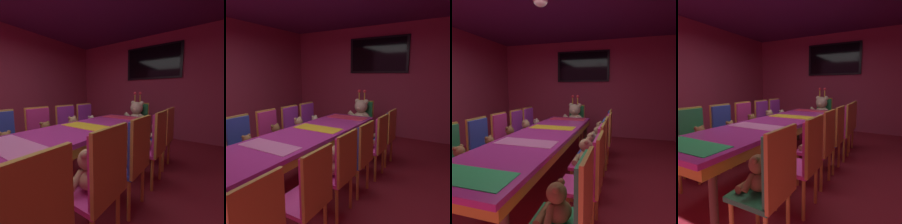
% 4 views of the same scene
% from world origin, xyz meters
% --- Properties ---
extents(ground_plane, '(7.90, 7.90, 0.00)m').
position_xyz_m(ground_plane, '(0.00, 0.00, 0.00)').
color(ground_plane, maroon).
extents(wall_back, '(5.20, 0.12, 2.80)m').
position_xyz_m(wall_back, '(0.00, 3.20, 1.40)').
color(wall_back, '#99334C').
rests_on(wall_back, ground_plane).
extents(banquet_table, '(0.90, 3.49, 0.75)m').
position_xyz_m(banquet_table, '(0.00, 0.00, 0.66)').
color(banquet_table, '#B22D8C').
rests_on(banquet_table, ground_plane).
extents(chair_left_2, '(0.42, 0.41, 0.98)m').
position_xyz_m(chair_left_2, '(-0.85, -0.28, 0.60)').
color(chair_left_2, '#2D47B2').
rests_on(chair_left_2, ground_plane).
extents(teddy_left_2, '(0.22, 0.28, 0.27)m').
position_xyz_m(teddy_left_2, '(-0.71, -0.28, 0.57)').
color(teddy_left_2, olive).
rests_on(teddy_left_2, chair_left_2).
extents(chair_left_3, '(0.42, 0.41, 0.98)m').
position_xyz_m(chair_left_3, '(-0.87, 0.30, 0.60)').
color(chair_left_3, '#CC338C').
rests_on(chair_left_3, ground_plane).
extents(teddy_left_3, '(0.25, 0.32, 0.30)m').
position_xyz_m(teddy_left_3, '(-0.73, 0.30, 0.59)').
color(teddy_left_3, brown).
rests_on(teddy_left_3, chair_left_3).
extents(chair_left_4, '(0.42, 0.41, 0.98)m').
position_xyz_m(chair_left_4, '(-0.85, 0.84, 0.60)').
color(chair_left_4, purple).
rests_on(chair_left_4, ground_plane).
extents(teddy_left_4, '(0.27, 0.34, 0.33)m').
position_xyz_m(teddy_left_4, '(-0.70, 0.84, 0.60)').
color(teddy_left_4, tan).
rests_on(teddy_left_4, chair_left_4).
extents(chair_left_5, '(0.42, 0.41, 0.98)m').
position_xyz_m(chair_left_5, '(-0.85, 1.37, 0.60)').
color(chair_left_5, purple).
rests_on(chair_left_5, ground_plane).
extents(teddy_left_5, '(0.22, 0.29, 0.27)m').
position_xyz_m(teddy_left_5, '(-0.71, 1.37, 0.57)').
color(teddy_left_5, beige).
rests_on(teddy_left_5, chair_left_5).
extents(chair_right_1, '(0.42, 0.41, 0.98)m').
position_xyz_m(chair_right_1, '(0.88, -0.83, 0.60)').
color(chair_right_1, '#CC338C').
rests_on(chair_right_1, ground_plane).
extents(chair_right_2, '(0.42, 0.41, 0.98)m').
position_xyz_m(chair_right_2, '(0.86, -0.25, 0.60)').
color(chair_right_2, '#CC338C').
rests_on(chair_right_2, ground_plane).
extents(teddy_right_2, '(0.27, 0.35, 0.33)m').
position_xyz_m(teddy_right_2, '(0.71, -0.25, 0.60)').
color(teddy_right_2, tan).
rests_on(teddy_right_2, chair_right_2).
extents(chair_right_3, '(0.42, 0.41, 0.98)m').
position_xyz_m(chair_right_3, '(0.86, 0.26, 0.60)').
color(chair_right_3, '#2D47B2').
rests_on(chair_right_3, ground_plane).
extents(teddy_right_3, '(0.24, 0.31, 0.30)m').
position_xyz_m(teddy_right_3, '(0.71, 0.26, 0.59)').
color(teddy_right_3, tan).
rests_on(teddy_right_3, chair_right_3).
extents(chair_right_4, '(0.42, 0.41, 0.98)m').
position_xyz_m(chair_right_4, '(0.88, 0.83, 0.60)').
color(chair_right_4, '#CC338C').
rests_on(chair_right_4, ground_plane).
extents(teddy_right_4, '(0.23, 0.30, 0.28)m').
position_xyz_m(teddy_right_4, '(0.74, 0.83, 0.58)').
color(teddy_right_4, tan).
rests_on(teddy_right_4, chair_right_4).
extents(chair_right_5, '(0.42, 0.41, 0.98)m').
position_xyz_m(chair_right_5, '(0.85, 1.38, 0.60)').
color(chair_right_5, '#2D47B2').
rests_on(chair_right_5, ground_plane).
extents(teddy_right_5, '(0.23, 0.30, 0.28)m').
position_xyz_m(teddy_right_5, '(0.71, 1.38, 0.58)').
color(teddy_right_5, tan).
rests_on(teddy_right_5, chair_right_5).
extents(throne_chair, '(0.41, 0.42, 0.98)m').
position_xyz_m(throne_chair, '(0.00, 2.29, 0.60)').
color(throne_chair, '#268C4C').
rests_on(throne_chair, ground_plane).
extents(king_teddy_bear, '(0.61, 0.47, 0.79)m').
position_xyz_m(king_teddy_bear, '(0.00, 2.12, 0.71)').
color(king_teddy_bear, beige).
rests_on(king_teddy_bear, throne_chair).
extents(wall_tv, '(1.53, 0.06, 0.89)m').
position_xyz_m(wall_tv, '(0.00, 3.11, 2.05)').
color(wall_tv, black).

